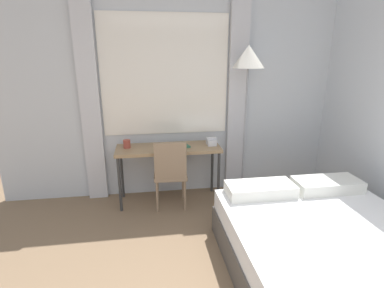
{
  "coord_description": "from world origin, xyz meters",
  "views": [
    {
      "loc": [
        -0.54,
        -0.99,
        1.89
      ],
      "look_at": [
        -0.05,
        2.21,
        0.89
      ],
      "focal_mm": 28.0,
      "sensor_mm": 36.0,
      "label": 1
    }
  ],
  "objects_px": {
    "desk": "(169,152)",
    "desk_chair": "(170,170)",
    "standing_lamp": "(248,69)",
    "book": "(176,146)",
    "telephone": "(211,142)",
    "mug": "(127,144)",
    "bed": "(332,256)"
  },
  "relations": [
    {
      "from": "desk_chair",
      "to": "mug",
      "type": "height_order",
      "value": "desk_chair"
    },
    {
      "from": "telephone",
      "to": "mug",
      "type": "relative_size",
      "value": 1.59
    },
    {
      "from": "desk",
      "to": "desk_chair",
      "type": "height_order",
      "value": "desk_chair"
    },
    {
      "from": "mug",
      "to": "book",
      "type": "bearing_deg",
      "value": -6.25
    },
    {
      "from": "bed",
      "to": "standing_lamp",
      "type": "xyz_separation_m",
      "value": [
        -0.26,
        1.63,
        1.44
      ]
    },
    {
      "from": "desk_chair",
      "to": "book",
      "type": "distance_m",
      "value": 0.32
    },
    {
      "from": "bed",
      "to": "book",
      "type": "distance_m",
      "value": 2.07
    },
    {
      "from": "bed",
      "to": "book",
      "type": "bearing_deg",
      "value": 124.34
    },
    {
      "from": "desk",
      "to": "bed",
      "type": "bearing_deg",
      "value": -53.75
    },
    {
      "from": "desk_chair",
      "to": "book",
      "type": "xyz_separation_m",
      "value": [
        0.09,
        0.16,
        0.26
      ]
    },
    {
      "from": "desk_chair",
      "to": "mug",
      "type": "bearing_deg",
      "value": 158.67
    },
    {
      "from": "standing_lamp",
      "to": "book",
      "type": "distance_m",
      "value": 1.28
    },
    {
      "from": "bed",
      "to": "desk",
      "type": "bearing_deg",
      "value": 126.25
    },
    {
      "from": "desk_chair",
      "to": "telephone",
      "type": "height_order",
      "value": "desk_chair"
    },
    {
      "from": "telephone",
      "to": "mug",
      "type": "xyz_separation_m",
      "value": [
        -1.07,
        0.03,
        0.01
      ]
    },
    {
      "from": "book",
      "to": "telephone",
      "type": "bearing_deg",
      "value": 4.33
    },
    {
      "from": "desk",
      "to": "mug",
      "type": "relative_size",
      "value": 12.83
    },
    {
      "from": "bed",
      "to": "mug",
      "type": "distance_m",
      "value": 2.51
    },
    {
      "from": "desk_chair",
      "to": "desk",
      "type": "bearing_deg",
      "value": 94.15
    },
    {
      "from": "desk_chair",
      "to": "mug",
      "type": "xyz_separation_m",
      "value": [
        -0.52,
        0.23,
        0.29
      ]
    },
    {
      "from": "bed",
      "to": "standing_lamp",
      "type": "distance_m",
      "value": 2.19
    },
    {
      "from": "bed",
      "to": "telephone",
      "type": "bearing_deg",
      "value": 111.76
    },
    {
      "from": "desk",
      "to": "bed",
      "type": "height_order",
      "value": "desk"
    },
    {
      "from": "desk",
      "to": "book",
      "type": "height_order",
      "value": "book"
    },
    {
      "from": "telephone",
      "to": "bed",
      "type": "bearing_deg",
      "value": -68.24
    },
    {
      "from": "standing_lamp",
      "to": "telephone",
      "type": "xyz_separation_m",
      "value": [
        -0.42,
        0.06,
        -0.9
      ]
    },
    {
      "from": "standing_lamp",
      "to": "book",
      "type": "bearing_deg",
      "value": 178.13
    },
    {
      "from": "desk",
      "to": "mug",
      "type": "distance_m",
      "value": 0.53
    },
    {
      "from": "telephone",
      "to": "book",
      "type": "bearing_deg",
      "value": -175.67
    },
    {
      "from": "desk",
      "to": "bed",
      "type": "distance_m",
      "value": 2.12
    },
    {
      "from": "mug",
      "to": "standing_lamp",
      "type": "bearing_deg",
      "value": -3.68
    },
    {
      "from": "telephone",
      "to": "book",
      "type": "height_order",
      "value": "telephone"
    }
  ]
}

